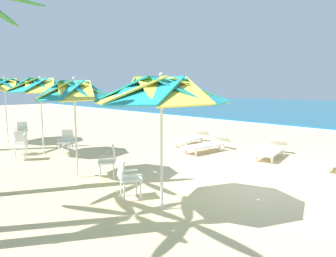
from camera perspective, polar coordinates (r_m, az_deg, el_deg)
name	(u,v)px	position (r m, az deg, el deg)	size (l,w,h in m)	color
ground_plane	(265,185)	(8.12, 17.38, -9.78)	(80.00, 80.00, 0.00)	beige
beach_umbrella_0	(161,91)	(5.81, -1.22, 6.81)	(2.55, 2.55, 2.65)	silver
plastic_chair_0	(127,176)	(6.77, -7.46, -8.60)	(0.58, 0.60, 0.87)	white
beach_umbrella_1	(74,92)	(8.36, -16.77, 6.47)	(2.04, 2.04, 2.64)	silver
plastic_chair_1	(109,160)	(8.32, -10.70, -5.60)	(0.62, 0.63, 0.87)	white
beach_umbrella_2	(40,86)	(11.55, -22.31, 7.13)	(2.31, 2.31, 2.75)	silver
plastic_chair_2	(19,141)	(12.11, -25.56, -2.07)	(0.50, 0.47, 0.87)	white
plastic_chair_3	(66,140)	(11.66, -18.07, -2.05)	(0.63, 0.63, 0.87)	white
plastic_chair_4	(21,145)	(11.22, -25.23, -2.77)	(0.60, 0.62, 0.87)	white
beach_umbrella_3	(4,85)	(14.90, -27.73, 7.06)	(2.57, 2.57, 2.82)	silver
plastic_chair_5	(22,130)	(15.06, -25.19, -0.28)	(0.63, 0.62, 0.87)	white
sun_lounger_1	(271,149)	(11.18, 18.34, -3.59)	(1.11, 2.23, 0.62)	white
sun_lounger_2	(207,144)	(11.61, 7.11, -2.85)	(0.71, 2.17, 0.62)	white
sun_lounger_3	(191,138)	(13.01, 4.30, -1.68)	(1.11, 2.23, 0.62)	white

